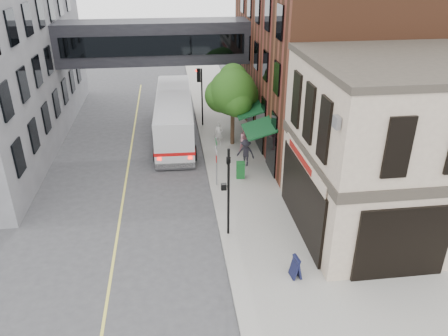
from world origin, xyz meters
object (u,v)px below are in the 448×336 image
object	(u,v)px
bus	(174,115)
pedestrian_c	(246,153)
pedestrian_b	(245,139)
sandwich_board	(296,267)
pedestrian_a	(219,134)
newspaper_box	(240,170)

from	to	relation	value
bus	pedestrian_c	xyz separation A→B (m)	(4.33, -5.81, -0.72)
pedestrian_b	sandwich_board	world-z (taller)	pedestrian_b
sandwich_board	bus	bearing A→B (deg)	97.43
bus	pedestrian_a	size ratio (longest dim) A/B	6.80
bus	newspaper_box	bearing A→B (deg)	-63.36
pedestrian_a	sandwich_board	distance (m)	14.45
pedestrian_a	sandwich_board	world-z (taller)	pedestrian_a
bus	sandwich_board	xyz separation A→B (m)	(4.59, -16.68, -1.11)
pedestrian_b	newspaper_box	size ratio (longest dim) A/B	1.81
newspaper_box	sandwich_board	world-z (taller)	newspaper_box
pedestrian_c	sandwich_board	world-z (taller)	pedestrian_c
bus	pedestrian_c	size ratio (longest dim) A/B	6.60
bus	pedestrian_a	bearing A→B (deg)	-37.63
pedestrian_c	newspaper_box	world-z (taller)	pedestrian_c
pedestrian_c	newspaper_box	bearing A→B (deg)	-82.90
bus	pedestrian_b	size ratio (longest dim) A/B	6.40
newspaper_box	bus	bearing A→B (deg)	122.57
pedestrian_b	newspaper_box	xyz separation A→B (m)	(-0.93, -3.72, -0.41)
pedestrian_b	pedestrian_c	distance (m)	2.11
pedestrian_a	sandwich_board	size ratio (longest dim) A/B	1.73
bus	sandwich_board	distance (m)	17.34
pedestrian_c	sandwich_board	size ratio (longest dim) A/B	1.78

